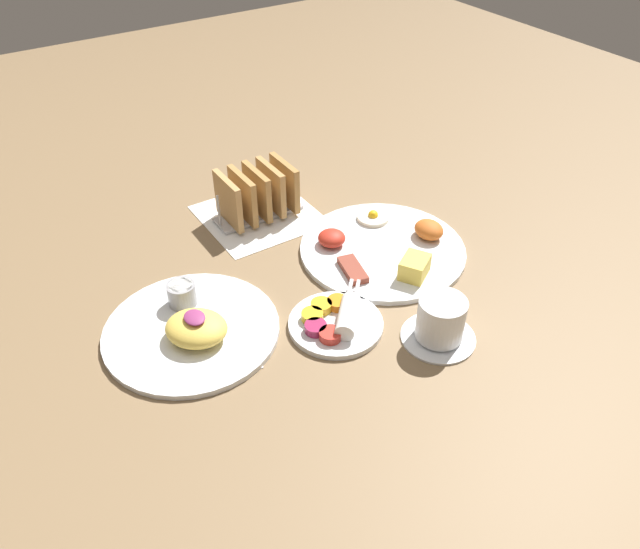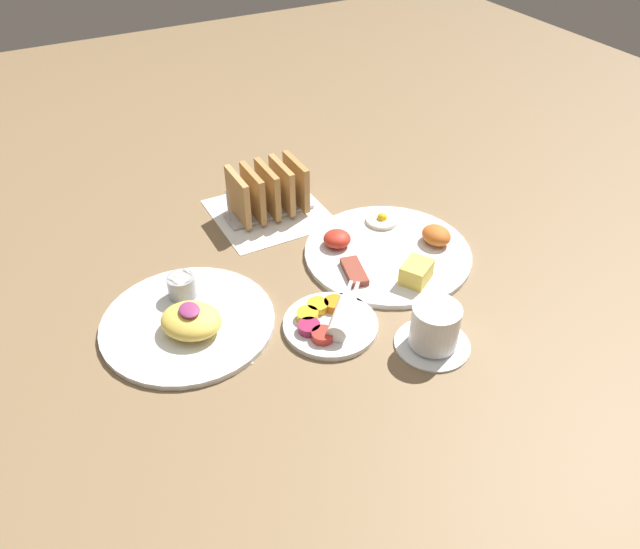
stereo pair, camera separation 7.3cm
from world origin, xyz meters
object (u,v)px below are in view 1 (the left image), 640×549
(plate_condiments, at_px, (336,321))
(plate_foreground, at_px, (192,326))
(plate_breakfast, at_px, (384,248))
(toast_rack, at_px, (257,194))
(coffee_cup, at_px, (440,322))

(plate_condiments, height_order, plate_foreground, plate_foreground)
(plate_breakfast, relative_size, toast_rack, 1.74)
(plate_breakfast, height_order, coffee_cup, coffee_cup)
(plate_breakfast, xyz_separation_m, plate_foreground, (0.01, -0.39, 0.00))
(coffee_cup, bearing_deg, plate_foreground, -124.87)
(toast_rack, bearing_deg, plate_breakfast, 30.01)
(plate_foreground, bearing_deg, coffee_cup, 55.13)
(plate_condiments, height_order, coffee_cup, coffee_cup)
(plate_condiments, bearing_deg, coffee_cup, 47.07)
(plate_condiments, relative_size, coffee_cup, 1.35)
(plate_foreground, relative_size, toast_rack, 1.58)
(plate_breakfast, height_order, plate_condiments, plate_breakfast)
(plate_breakfast, bearing_deg, plate_condiments, -58.09)
(plate_foreground, height_order, toast_rack, toast_rack)
(toast_rack, xyz_separation_m, coffee_cup, (0.47, 0.07, -0.02))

